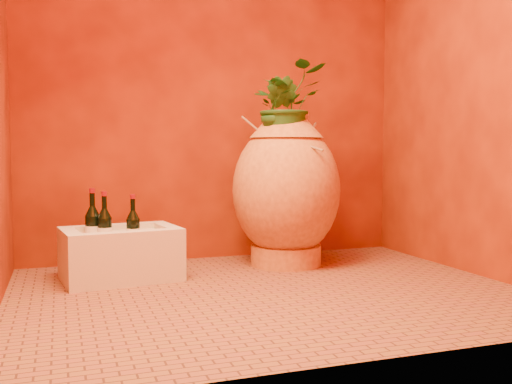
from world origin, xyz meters
name	(u,v)px	position (x,y,z in m)	size (l,w,h in m)	color
floor	(270,292)	(0.00, 0.00, 0.00)	(2.50, 2.50, 0.00)	brown
wall_back	(217,67)	(0.00, 1.00, 1.25)	(2.50, 0.02, 2.50)	#5C1605
wall_right	(481,52)	(1.25, 0.00, 1.25)	(0.02, 2.00, 2.50)	#5C1605
amphora	(286,189)	(0.33, 0.61, 0.47)	(0.86, 0.86, 0.94)	gold
stone_basin	(121,255)	(-0.68, 0.52, 0.14)	(0.66, 0.49, 0.28)	beige
wine_bottle_a	(133,231)	(-0.61, 0.50, 0.27)	(0.08, 0.08, 0.31)	black
wine_bottle_b	(93,229)	(-0.82, 0.58, 0.28)	(0.08, 0.08, 0.34)	black
wine_bottle_c	(105,230)	(-0.76, 0.54, 0.27)	(0.08, 0.08, 0.33)	black
wall_tap	(279,129)	(0.41, 0.92, 0.85)	(0.06, 0.14, 0.15)	#A06824
plant_main	(286,105)	(0.32, 0.60, 0.98)	(0.45, 0.39, 0.50)	#1C4E1C
plant_side	(279,112)	(0.26, 0.55, 0.93)	(0.22, 0.18, 0.41)	#1C4E1C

